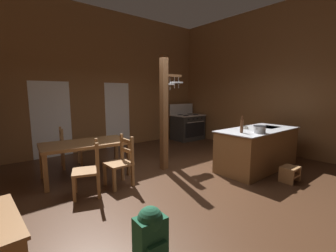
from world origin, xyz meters
name	(u,v)px	position (x,y,z in m)	size (l,w,h in m)	color
ground_plane	(182,181)	(0.00, 0.00, -0.05)	(7.92, 7.69, 0.10)	#422819
wall_back	(105,81)	(0.00, 3.52, 2.10)	(7.92, 0.14, 4.21)	brown
wall_right	(274,80)	(3.63, 0.00, 2.10)	(0.14, 7.69, 4.21)	brown
glazed_door_back_left	(52,120)	(-1.60, 3.44, 1.02)	(1.00, 0.01, 2.05)	white
glazed_panel_back_right	(118,115)	(0.36, 3.44, 1.02)	(0.84, 0.01, 2.05)	white
kitchen_island	(257,149)	(1.82, -0.60, 0.46)	(2.17, 0.97, 0.93)	brown
stove_range	(188,127)	(2.87, 2.77, 0.48)	(1.15, 0.84, 1.32)	#282828
support_post_with_pot_rack	(166,106)	(0.59, 1.26, 1.40)	(0.67, 0.25, 2.56)	brown
support_post_center	(164,114)	(0.10, 0.72, 1.28)	(0.14, 0.14, 2.56)	brown
step_stool	(290,173)	(1.56, -1.45, 0.18)	(0.36, 0.28, 0.30)	#9E7044
dining_table	(86,146)	(-1.45, 1.38, 0.65)	(1.79, 1.09, 0.74)	brown
ladderback_chair_near_window	(89,170)	(-1.73, 0.48, 0.45)	(0.57, 0.57, 0.95)	#9E7044
ladderback_chair_by_post	(121,162)	(-1.10, 0.52, 0.45)	(0.45, 0.45, 0.95)	#9E7044
ladderback_chair_at_table_end	(69,148)	(-1.54, 2.28, 0.45)	(0.51, 0.51, 0.95)	#9E7044
bench_along_left_wall	(0,229)	(-3.02, -0.35, 0.30)	(0.41, 1.21, 0.44)	brown
backpack	(150,232)	(-1.82, -1.45, 0.31)	(0.33, 0.32, 0.60)	#1E5138
stockpot_on_counter	(260,129)	(1.34, -0.89, 1.00)	(0.32, 0.25, 0.15)	#B7BABF
mixing_bowl_on_counter	(245,127)	(1.60, -0.38, 0.96)	(0.16, 0.16, 0.06)	silver
bottle_tall_on_counter	(242,126)	(1.08, -0.64, 1.07)	(0.06, 0.06, 0.35)	#56331E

